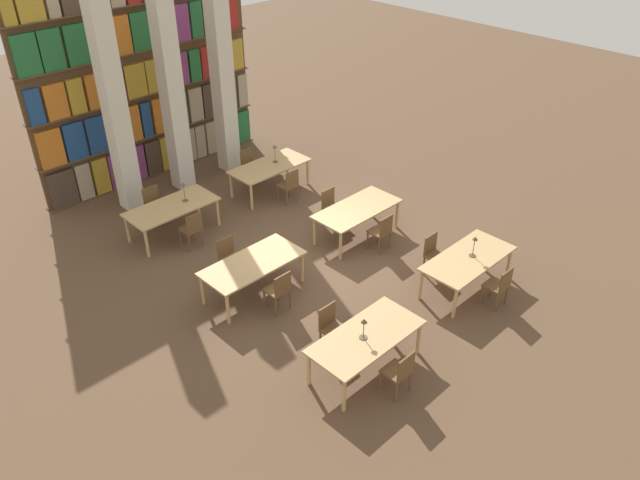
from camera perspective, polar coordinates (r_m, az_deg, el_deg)
ground_plane at (r=13.56m, az=-0.88°, el=-1.85°), size 40.00×40.00×0.00m
bookshelf_bank at (r=16.80m, az=-15.64°, el=14.01°), size 6.29×0.35×5.50m
pillar_left at (r=15.06m, az=-18.57°, el=12.96°), size 0.45×0.45×6.00m
pillar_center at (r=15.74m, az=-13.63°, el=14.57°), size 0.45×0.45×6.00m
pillar_right at (r=16.53m, az=-9.07°, el=15.93°), size 0.45×0.45×6.00m
reading_table_0 at (r=10.61m, az=4.23°, el=-9.01°), size 2.06×0.97×0.73m
chair_0 at (r=10.37m, az=7.27°, el=-11.84°), size 0.42×0.40×0.88m
chair_1 at (r=11.10m, az=1.09°, el=-7.92°), size 0.42×0.40×0.88m
desk_lamp_0 at (r=10.35m, az=4.03°, el=-7.79°), size 0.14×0.14×0.40m
reading_table_1 at (r=12.73m, az=13.37°, el=-1.84°), size 2.06×0.97×0.73m
chair_2 at (r=12.51m, az=16.04°, el=-4.01°), size 0.42×0.40×0.88m
chair_3 at (r=13.13m, az=10.41°, el=-1.21°), size 0.42×0.40×0.88m
desk_lamp_1 at (r=12.60m, az=13.94°, el=-0.28°), size 0.14×0.14×0.45m
reading_table_2 at (r=12.33m, az=-6.18°, el=-2.32°), size 2.06×0.97×0.73m
chair_4 at (r=11.95m, az=-3.78°, el=-4.54°), size 0.42×0.40×0.88m
chair_5 at (r=12.94m, az=-8.27°, el=-1.54°), size 0.42×0.40×0.88m
reading_table_3 at (r=14.06m, az=3.41°, el=2.69°), size 2.06×0.97×0.73m
chair_6 at (r=13.71m, az=5.64°, el=0.82°), size 0.42×0.40×0.88m
chair_7 at (r=14.59m, az=1.07°, el=3.12°), size 0.42×0.40×0.88m
reading_table_4 at (r=14.51m, az=-13.39°, el=2.80°), size 2.06×0.97×0.73m
chair_8 at (r=14.02m, az=-11.62°, el=1.05°), size 0.42×0.40×0.88m
chair_9 at (r=15.19m, az=-14.90°, el=3.23°), size 0.42×0.40×0.88m
desk_lamp_2 at (r=14.46m, az=-12.35°, el=4.63°), size 0.14×0.14×0.48m
reading_table_5 at (r=15.99m, az=-4.63°, el=6.60°), size 2.06×0.97×0.73m
chair_10 at (r=15.53m, az=-2.84°, el=5.08°), size 0.42×0.40×0.88m
chair_11 at (r=16.59m, az=-6.42°, el=6.83°), size 0.42×0.40×0.88m
desk_lamp_3 at (r=15.98m, az=-4.15°, el=8.14°), size 0.14×0.14×0.47m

